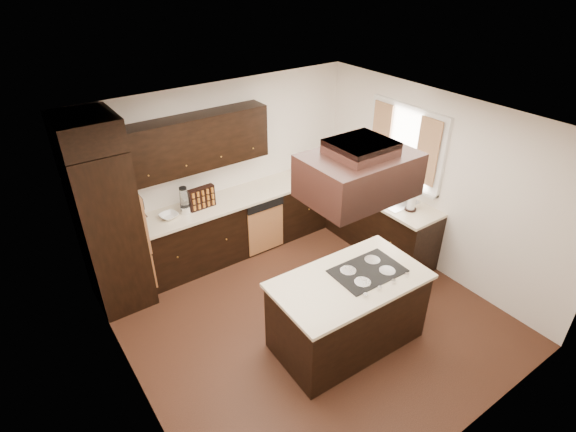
% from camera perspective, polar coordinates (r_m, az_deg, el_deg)
% --- Properties ---
extents(floor, '(4.20, 4.20, 0.02)m').
position_cam_1_polar(floor, '(5.82, 2.67, -12.67)').
color(floor, '#552F1E').
rests_on(floor, ground).
extents(ceiling, '(4.20, 4.20, 0.02)m').
position_cam_1_polar(ceiling, '(4.48, 3.46, 11.42)').
color(ceiling, white).
rests_on(ceiling, ground).
extents(wall_back, '(4.20, 0.02, 2.50)m').
position_cam_1_polar(wall_back, '(6.61, -8.34, 5.98)').
color(wall_back, white).
rests_on(wall_back, ground).
extents(wall_front, '(4.20, 0.02, 2.50)m').
position_cam_1_polar(wall_front, '(3.99, 22.68, -15.66)').
color(wall_front, white).
rests_on(wall_front, ground).
extents(wall_left, '(0.02, 4.20, 2.50)m').
position_cam_1_polar(wall_left, '(4.32, -20.11, -10.94)').
color(wall_left, white).
rests_on(wall_left, ground).
extents(wall_right, '(0.02, 4.20, 2.50)m').
position_cam_1_polar(wall_right, '(6.40, 18.12, 3.85)').
color(wall_right, white).
rests_on(wall_right, ground).
extents(oven_column, '(0.65, 0.75, 2.12)m').
position_cam_1_polar(oven_column, '(5.86, -21.73, -1.66)').
color(oven_column, black).
rests_on(oven_column, floor).
extents(wall_oven_face, '(0.05, 0.62, 0.78)m').
position_cam_1_polar(wall_oven_face, '(5.89, -18.64, -0.14)').
color(wall_oven_face, '#B97846').
rests_on(wall_oven_face, oven_column).
extents(base_cabinets_back, '(2.93, 0.60, 0.88)m').
position_cam_1_polar(base_cabinets_back, '(6.76, -6.33, -1.07)').
color(base_cabinets_back, black).
rests_on(base_cabinets_back, floor).
extents(base_cabinets_right, '(0.60, 2.40, 0.88)m').
position_cam_1_polar(base_cabinets_right, '(7.07, 9.89, 0.16)').
color(base_cabinets_right, black).
rests_on(base_cabinets_right, floor).
extents(countertop_back, '(2.93, 0.63, 0.04)m').
position_cam_1_polar(countertop_back, '(6.52, -6.49, 2.30)').
color(countertop_back, beige).
rests_on(countertop_back, base_cabinets_back).
extents(countertop_right, '(0.63, 2.40, 0.04)m').
position_cam_1_polar(countertop_right, '(6.84, 10.14, 3.43)').
color(countertop_right, beige).
rests_on(countertop_right, base_cabinets_right).
extents(upper_cabinets, '(2.00, 0.34, 0.72)m').
position_cam_1_polar(upper_cabinets, '(6.08, -11.54, 9.15)').
color(upper_cabinets, black).
rests_on(upper_cabinets, wall_back).
extents(dishwasher_front, '(0.60, 0.05, 0.72)m').
position_cam_1_polar(dishwasher_front, '(6.69, -2.88, -1.72)').
color(dishwasher_front, '#B97846').
rests_on(dishwasher_front, floor).
extents(window_frame, '(0.06, 1.32, 1.12)m').
position_cam_1_polar(window_frame, '(6.52, 14.72, 8.75)').
color(window_frame, white).
rests_on(window_frame, wall_right).
extents(window_pane, '(0.00, 1.20, 1.00)m').
position_cam_1_polar(window_pane, '(6.54, 14.88, 8.79)').
color(window_pane, white).
rests_on(window_pane, wall_right).
extents(curtain_left, '(0.02, 0.34, 0.90)m').
position_cam_1_polar(curtain_left, '(6.22, 17.28, 7.77)').
color(curtain_left, '#CCB693').
rests_on(curtain_left, wall_right).
extents(curtain_right, '(0.02, 0.34, 0.90)m').
position_cam_1_polar(curtain_right, '(6.72, 11.75, 10.22)').
color(curtain_right, '#CCB693').
rests_on(curtain_right, wall_right).
extents(sink_rim, '(0.52, 0.84, 0.01)m').
position_cam_1_polar(sink_rim, '(6.63, 12.35, 2.49)').
color(sink_rim, silver).
rests_on(sink_rim, countertop_right).
extents(island, '(1.68, 0.95, 0.88)m').
position_cam_1_polar(island, '(5.26, 7.53, -12.03)').
color(island, black).
rests_on(island, floor).
extents(island_top, '(1.74, 1.01, 0.04)m').
position_cam_1_polar(island_top, '(4.96, 7.89, -8.13)').
color(island_top, beige).
rests_on(island_top, island).
extents(cooktop, '(0.80, 0.54, 0.01)m').
position_cam_1_polar(cooktop, '(5.08, 10.07, -6.88)').
color(cooktop, black).
rests_on(cooktop, island_top).
extents(range_hood, '(1.05, 0.72, 0.42)m').
position_cam_1_polar(range_hood, '(4.29, 8.93, 5.15)').
color(range_hood, black).
rests_on(range_hood, ceiling).
extents(hood_duct, '(0.55, 0.50, 0.13)m').
position_cam_1_polar(hood_duct, '(4.18, 9.23, 8.54)').
color(hood_duct, black).
rests_on(hood_duct, ceiling).
extents(blender_base, '(0.15, 0.15, 0.10)m').
position_cam_1_polar(blender_base, '(6.21, -12.88, 0.82)').
color(blender_base, silver).
rests_on(blender_base, countertop_back).
extents(blender_pitcher, '(0.13, 0.13, 0.26)m').
position_cam_1_polar(blender_pitcher, '(6.12, -13.07, 2.28)').
color(blender_pitcher, silver).
rests_on(blender_pitcher, blender_base).
extents(spice_rack, '(0.38, 0.11, 0.31)m').
position_cam_1_polar(spice_rack, '(6.23, -10.90, 2.29)').
color(spice_rack, black).
rests_on(spice_rack, countertop_back).
extents(mixing_bowl, '(0.28, 0.28, 0.06)m').
position_cam_1_polar(mixing_bowl, '(6.15, -14.89, -0.00)').
color(mixing_bowl, white).
rests_on(mixing_bowl, countertop_back).
extents(soap_bottle, '(0.09, 0.10, 0.19)m').
position_cam_1_polar(soap_bottle, '(6.95, 8.20, 5.12)').
color(soap_bottle, white).
rests_on(soap_bottle, countertop_right).
extents(paper_towel, '(0.12, 0.12, 0.23)m').
position_cam_1_polar(paper_towel, '(6.31, 15.41, 1.67)').
color(paper_towel, white).
rests_on(paper_towel, countertop_right).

